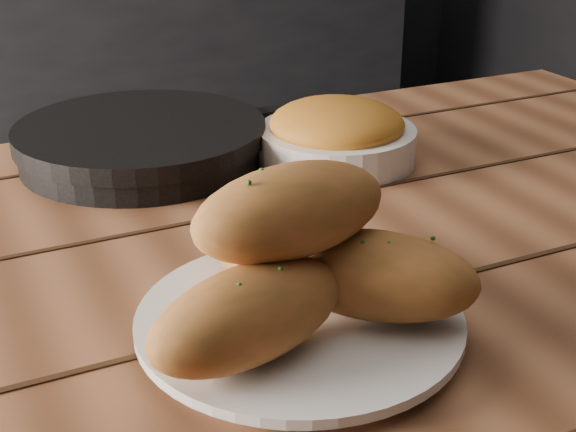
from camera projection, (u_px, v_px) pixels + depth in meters
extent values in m
cube|color=brown|center=(232.00, 286.00, 0.71)|extent=(1.45, 0.84, 0.04)
cylinder|color=olive|center=(508.00, 304.00, 1.41)|extent=(0.07, 0.07, 0.71)
cylinder|color=white|center=(299.00, 327.00, 0.60)|extent=(0.22, 0.22, 0.01)
cylinder|color=white|center=(299.00, 318.00, 0.60)|extent=(0.25, 0.25, 0.01)
ellipsoid|color=#C16735|center=(249.00, 315.00, 0.53)|extent=(0.17, 0.11, 0.07)
ellipsoid|color=#C16735|center=(376.00, 275.00, 0.58)|extent=(0.16, 0.15, 0.07)
ellipsoid|color=#C16735|center=(263.00, 245.00, 0.63)|extent=(0.08, 0.15, 0.07)
ellipsoid|color=#C16735|center=(290.00, 211.00, 0.55)|extent=(0.16, 0.09, 0.07)
cylinder|color=black|center=(142.00, 148.00, 0.94)|extent=(0.28, 0.28, 0.03)
cylinder|color=black|center=(141.00, 132.00, 0.93)|extent=(0.29, 0.29, 0.02)
cube|color=black|center=(299.00, 109.00, 1.02)|extent=(0.14, 0.03, 0.01)
cylinder|color=white|center=(336.00, 144.00, 0.93)|extent=(0.18, 0.18, 0.04)
ellipsoid|color=#C16D22|center=(337.00, 124.00, 0.92)|extent=(0.16, 0.16, 0.05)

